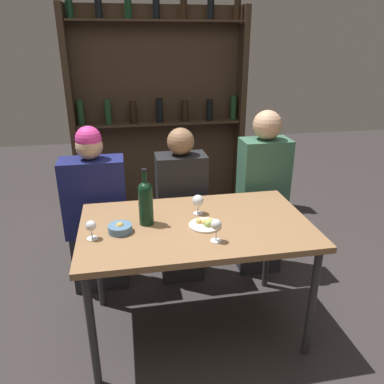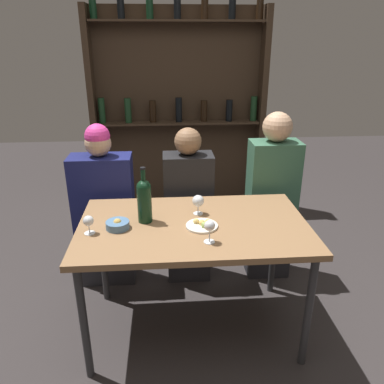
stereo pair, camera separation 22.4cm
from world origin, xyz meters
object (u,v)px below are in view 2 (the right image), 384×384
object	(u,v)px
wine_bottle	(144,199)
food_plate_0	(202,225)
wine_glass_0	(88,222)
seated_person_center	(188,211)
snack_bowl	(118,225)
seated_person_right	(271,201)
wine_glass_2	(210,227)
wine_glass_1	(198,201)
seated_person_left	(105,211)

from	to	relation	value
wine_bottle	food_plate_0	bearing A→B (deg)	-16.27
wine_glass_0	seated_person_center	world-z (taller)	seated_person_center
wine_bottle	snack_bowl	bearing A→B (deg)	-152.64
wine_glass_0	seated_person_right	xyz separation A→B (m)	(1.22, 0.67, -0.21)
snack_bowl	seated_person_center	size ratio (longest dim) A/B	0.11
seated_person_right	seated_person_center	bearing A→B (deg)	180.00
food_plate_0	wine_glass_2	bearing A→B (deg)	-84.02
wine_glass_0	wine_bottle	bearing A→B (deg)	23.03
wine_bottle	wine_glass_1	size ratio (longest dim) A/B	2.73
seated_person_center	wine_glass_2	bearing A→B (deg)	-85.88
wine_glass_1	seated_person_right	size ratio (longest dim) A/B	0.09
wine_glass_1	wine_glass_2	xyz separation A→B (m)	(0.03, -0.35, 0.01)
seated_person_left	wine_glass_2	bearing A→B (deg)	-50.34
wine_glass_0	seated_person_center	size ratio (longest dim) A/B	0.09
food_plate_0	snack_bowl	distance (m)	0.48
food_plate_0	seated_person_center	world-z (taller)	seated_person_center
wine_glass_1	seated_person_left	world-z (taller)	seated_person_left
wine_glass_0	seated_person_left	bearing A→B (deg)	92.42
wine_bottle	seated_person_right	world-z (taller)	seated_person_right
snack_bowl	seated_person_right	bearing A→B (deg)	30.20
snack_bowl	seated_person_right	size ratio (longest dim) A/B	0.10
wine_bottle	wine_glass_2	world-z (taller)	wine_bottle
snack_bowl	seated_person_right	world-z (taller)	seated_person_right
seated_person_left	seated_person_center	bearing A→B (deg)	0.00
wine_bottle	wine_glass_2	xyz separation A→B (m)	(0.35, -0.27, -0.05)
wine_glass_0	snack_bowl	xyz separation A→B (m)	(0.15, 0.05, -0.05)
wine_glass_0	seated_person_left	xyz separation A→B (m)	(-0.03, 0.67, -0.25)
wine_glass_1	seated_person_center	xyz separation A→B (m)	(-0.03, 0.47, -0.28)
wine_glass_2	seated_person_left	world-z (taller)	seated_person_left
wine_glass_0	snack_bowl	world-z (taller)	wine_glass_0
wine_glass_1	snack_bowl	xyz separation A→B (m)	(-0.47, -0.16, -0.06)
wine_glass_0	wine_glass_1	xyz separation A→B (m)	(0.62, 0.21, 0.01)
food_plate_0	seated_person_right	bearing A→B (deg)	47.41
wine_glass_2	seated_person_left	size ratio (longest dim) A/B	0.10
wine_glass_2	wine_glass_1	bearing A→B (deg)	94.58
wine_glass_1	seated_person_center	size ratio (longest dim) A/B	0.10
seated_person_left	food_plate_0	bearing A→B (deg)	-44.14
wine_glass_1	seated_person_right	xyz separation A→B (m)	(0.60, 0.47, -0.22)
wine_glass_2	snack_bowl	xyz separation A→B (m)	(-0.50, 0.20, -0.07)
food_plate_0	seated_person_center	distance (m)	0.68
wine_bottle	snack_bowl	world-z (taller)	wine_bottle
wine_glass_1	wine_glass_2	size ratio (longest dim) A/B	0.97
wine_glass_0	seated_person_center	bearing A→B (deg)	48.69
wine_glass_1	seated_person_left	bearing A→B (deg)	144.37
wine_glass_1	wine_glass_2	distance (m)	0.35
seated_person_right	wine_glass_2	bearing A→B (deg)	-124.86
wine_glass_1	seated_person_left	size ratio (longest dim) A/B	0.10
seated_person_right	wine_glass_0	bearing A→B (deg)	-151.13
snack_bowl	seated_person_center	bearing A→B (deg)	54.67
wine_glass_2	food_plate_0	bearing A→B (deg)	95.98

